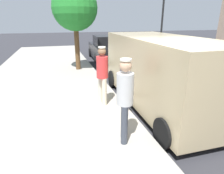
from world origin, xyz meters
TOP-DOWN VIEW (x-y plane):
  - ground_plane at (0.00, 0.00)m, footprint 80.00×80.00m
  - sidewalk_slab at (3.50, 0.00)m, footprint 5.00×32.00m
  - parking_meter_near at (1.35, -0.28)m, footprint 0.14×0.18m
  - pedestrian_in_red at (1.64, -1.32)m, footprint 0.34×0.35m
  - pedestrian_in_gray at (1.66, 0.69)m, footprint 0.34×0.35m
  - parked_van at (-0.15, -1.10)m, footprint 2.19×5.23m
  - parked_sedan_behind at (-0.39, -8.50)m, footprint 2.09×4.47m
  - traffic_light_corner at (-6.71, -11.02)m, footprint 2.48×0.42m
  - street_tree at (1.83, -5.98)m, footprint 2.18×2.18m

SIDE VIEW (x-z plane):
  - ground_plane at x=0.00m, z-range 0.00..0.00m
  - sidewalk_slab at x=3.50m, z-range 0.00..0.15m
  - parked_sedan_behind at x=-0.39m, z-range -0.08..1.57m
  - parked_van at x=-0.15m, z-range 0.08..2.23m
  - pedestrian_in_red at x=1.64m, z-range 0.28..2.05m
  - parking_meter_near at x=1.35m, z-range 0.42..1.94m
  - pedestrian_in_gray at x=1.66m, z-range 0.29..2.08m
  - street_tree at x=1.83m, z-range 1.09..5.20m
  - traffic_light_corner at x=-6.71m, z-range 0.92..6.12m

